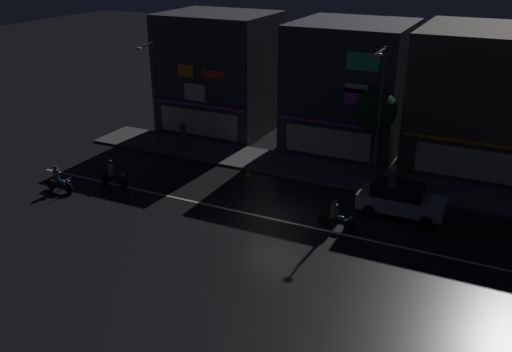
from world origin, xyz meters
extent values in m
plane|color=black|center=(0.00, 0.00, 0.00)|extent=(140.00, 140.00, 0.00)
cube|color=beige|center=(0.00, 0.00, 0.01)|extent=(30.56, 0.16, 0.01)
cube|color=#4C4C4F|center=(0.00, 6.99, 0.07)|extent=(32.17, 3.62, 0.14)
cube|color=#4C443A|center=(9.65, 13.24, 4.16)|extent=(10.84, 8.77, 8.31)
cube|color=orange|center=(9.65, 8.73, 2.60)|extent=(10.30, 0.24, 0.12)
cube|color=beige|center=(9.65, 8.79, 1.30)|extent=(8.67, 0.06, 1.80)
cube|color=#383A3F|center=(0.00, 12.56, 4.13)|extent=(7.38, 7.41, 8.27)
cube|color=#D83FD8|center=(0.00, 8.73, 2.60)|extent=(7.02, 0.24, 0.12)
cube|color=#D83FD8|center=(1.40, 8.79, 4.44)|extent=(1.35, 0.08, 0.97)
cube|color=white|center=(1.43, 8.79, 4.92)|extent=(1.39, 0.08, 0.55)
cube|color=#33E572|center=(1.71, 8.79, 6.55)|extent=(2.00, 0.08, 1.06)
cube|color=beige|center=(0.00, 8.79, 1.30)|extent=(5.91, 0.06, 1.80)
cube|color=#383A3F|center=(-9.65, 12.02, 4.20)|extent=(7.63, 6.34, 8.41)
cube|color=#D83FD8|center=(-9.65, 8.73, 2.60)|extent=(7.25, 0.24, 0.12)
cube|color=white|center=(-9.86, 8.79, 3.44)|extent=(1.61, 0.08, 1.18)
cube|color=red|center=(-8.30, 8.79, 4.84)|extent=(1.64, 0.08, 0.51)
cube|color=orange|center=(-10.49, 8.79, 4.86)|extent=(1.23, 0.08, 0.83)
cube|color=beige|center=(-9.65, 8.79, 1.30)|extent=(6.10, 0.06, 1.80)
cylinder|color=#47494C|center=(-11.70, 6.80, 3.57)|extent=(0.16, 0.16, 6.86)
cube|color=#47494C|center=(-11.70, 6.10, 6.90)|extent=(0.10, 1.40, 0.10)
ellipsoid|color=#F9E099|center=(-11.70, 5.40, 6.82)|extent=(0.44, 0.32, 0.20)
cylinder|color=#47494C|center=(3.45, 6.52, 4.01)|extent=(0.16, 0.16, 7.74)
cube|color=#47494C|center=(3.45, 5.82, 7.78)|extent=(0.10, 1.40, 0.10)
ellipsoid|color=#F9E099|center=(3.45, 5.12, 7.70)|extent=(0.44, 0.32, 0.20)
cylinder|color=brown|center=(-9.46, 6.53, 0.98)|extent=(0.34, 0.34, 1.68)
sphere|color=tan|center=(-9.46, 6.53, 1.93)|extent=(0.22, 0.22, 0.22)
cylinder|color=#473323|center=(2.88, 8.05, 1.56)|extent=(0.24, 0.24, 2.84)
sphere|color=#143819|center=(2.88, 8.05, 3.97)|extent=(2.47, 2.47, 2.47)
cube|color=#9EA0A5|center=(5.69, 3.30, 0.69)|extent=(4.30, 1.78, 0.76)
cube|color=black|center=(5.48, 3.30, 1.37)|extent=(2.58, 1.57, 0.60)
cube|color=#F9F2CC|center=(7.80, 3.90, 0.79)|extent=(0.08, 0.20, 0.12)
cube|color=#F9F2CC|center=(7.80, 2.69, 0.79)|extent=(0.08, 0.20, 0.12)
cylinder|color=black|center=(7.11, 4.19, 0.31)|extent=(0.62, 0.20, 0.62)
cylinder|color=black|center=(7.11, 2.41, 0.31)|extent=(0.62, 0.20, 0.62)
cylinder|color=black|center=(4.27, 4.19, 0.31)|extent=(0.62, 0.20, 0.62)
cylinder|color=black|center=(4.27, 2.41, 0.31)|extent=(0.62, 0.20, 0.62)
cylinder|color=black|center=(3.87, 0.43, 0.30)|extent=(0.60, 0.08, 0.60)
cylinder|color=black|center=(2.57, 0.43, 0.30)|extent=(0.60, 0.10, 0.60)
cube|color=black|center=(3.22, 0.43, 0.40)|extent=(1.30, 0.14, 0.20)
ellipsoid|color=#1E4CB2|center=(3.42, 0.43, 0.62)|extent=(0.44, 0.26, 0.24)
cube|color=black|center=(3.02, 0.43, 0.55)|extent=(0.56, 0.22, 0.10)
cylinder|color=slate|center=(3.82, 0.43, 0.85)|extent=(0.03, 0.60, 0.03)
sphere|color=white|center=(3.91, 0.43, 0.75)|extent=(0.14, 0.14, 0.14)
cylinder|color=#4C664C|center=(3.07, 0.43, 0.95)|extent=(0.32, 0.32, 0.70)
sphere|color=#333338|center=(3.07, 0.43, 1.41)|extent=(0.22, 0.22, 0.22)
cylinder|color=black|center=(-9.33, -0.06, 0.30)|extent=(0.60, 0.08, 0.60)
cylinder|color=black|center=(-10.63, -0.06, 0.30)|extent=(0.60, 0.10, 0.60)
cube|color=black|center=(-9.98, -0.06, 0.40)|extent=(1.30, 0.14, 0.20)
ellipsoid|color=black|center=(-9.78, -0.06, 0.62)|extent=(0.44, 0.26, 0.24)
cube|color=black|center=(-10.18, -0.06, 0.55)|extent=(0.56, 0.22, 0.10)
cylinder|color=slate|center=(-9.38, -0.06, 0.85)|extent=(0.03, 0.60, 0.03)
sphere|color=white|center=(-9.29, -0.06, 0.75)|extent=(0.14, 0.14, 0.14)
cylinder|color=gray|center=(-10.13, -0.06, 0.95)|extent=(0.32, 0.32, 0.70)
sphere|color=#333338|center=(-10.13, -0.06, 1.41)|extent=(0.22, 0.22, 0.22)
cylinder|color=black|center=(-11.49, -2.09, 0.30)|extent=(0.60, 0.08, 0.60)
cylinder|color=black|center=(-12.79, -2.09, 0.30)|extent=(0.60, 0.10, 0.60)
cube|color=black|center=(-12.14, -2.09, 0.40)|extent=(1.30, 0.14, 0.20)
ellipsoid|color=#1E4CB2|center=(-11.94, -2.09, 0.62)|extent=(0.44, 0.26, 0.24)
cube|color=black|center=(-12.34, -2.09, 0.55)|extent=(0.56, 0.22, 0.10)
cylinder|color=slate|center=(-11.54, -2.09, 0.85)|extent=(0.03, 0.60, 0.03)
sphere|color=white|center=(-11.45, -2.09, 0.75)|extent=(0.14, 0.14, 0.14)
cylinder|color=#4C664C|center=(-12.29, -2.09, 0.95)|extent=(0.32, 0.32, 0.70)
sphere|color=#333338|center=(-12.29, -2.09, 1.41)|extent=(0.22, 0.22, 0.22)
cone|color=orange|center=(-3.58, 4.42, 0.28)|extent=(0.36, 0.36, 0.55)
camera|label=1|loc=(10.03, -22.78, 12.92)|focal=38.75mm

